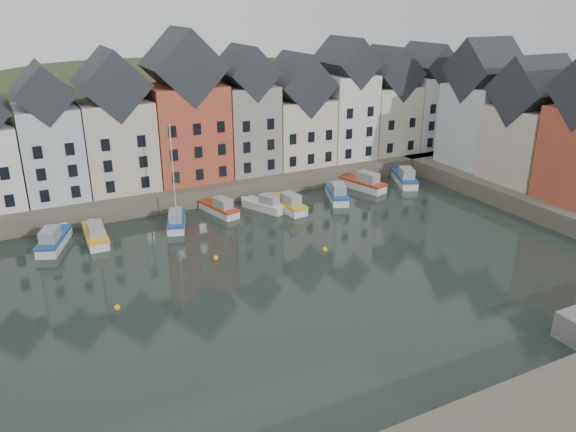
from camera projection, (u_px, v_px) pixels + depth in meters
ground at (294, 287)px, 47.27m from camera, size 260.00×260.00×0.00m
far_quay at (185, 180)px, 71.82m from camera, size 90.00×16.00×2.00m
right_quay at (563, 199)px, 65.15m from camera, size 14.00×54.00×2.00m
hillside at (148, 243)px, 100.24m from camera, size 153.60×70.40×64.00m
far_terrace at (211, 120)px, 68.69m from camera, size 72.37×8.16×17.78m
right_terrace at (532, 124)px, 66.08m from camera, size 8.30×24.25×16.36m
mooring_buoys at (226, 269)px, 49.94m from camera, size 20.50×5.50×0.50m
boat_b at (53, 240)px, 54.57m from camera, size 4.12×6.54×2.41m
boat_c at (96, 235)px, 55.86m from camera, size 2.14×6.32×2.40m
boat_d at (176, 220)px, 59.55m from camera, size 3.57×6.08×11.10m
boat_e at (220, 208)px, 63.09m from camera, size 3.15×6.03×2.22m
boat_f at (265, 205)px, 64.25m from camera, size 3.82×5.73×2.12m
boat_g at (287, 204)px, 64.22m from camera, size 2.55×6.37×2.38m
boat_h at (337, 194)px, 67.60m from camera, size 4.16×6.60×2.43m
boat_i at (363, 183)px, 71.38m from camera, size 3.83×7.07×2.59m
boat_j at (405, 178)px, 73.42m from camera, size 4.62×6.99×2.58m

